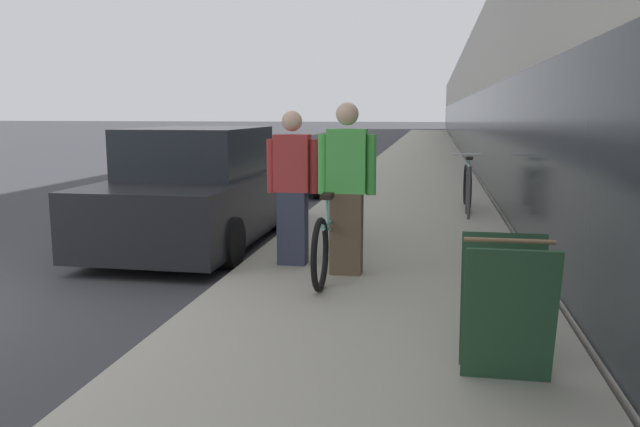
# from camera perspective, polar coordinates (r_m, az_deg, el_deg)

# --- Properties ---
(sidewalk_slab) EXTENTS (3.21, 70.00, 0.12)m
(sidewalk_slab) POSITION_cam_1_polar(r_m,az_deg,el_deg) (25.18, 9.19, 5.19)
(sidewalk_slab) COLOR #A39E8E
(sidewalk_slab) RESTS_ON ground
(storefront_facade) EXTENTS (10.01, 70.00, 4.51)m
(storefront_facade) POSITION_cam_1_polar(r_m,az_deg,el_deg) (33.68, 21.10, 9.43)
(storefront_facade) COLOR #BCB7AD
(storefront_facade) RESTS_ON ground
(tandem_bicycle) EXTENTS (0.52, 2.90, 0.89)m
(tandem_bicycle) POSITION_cam_1_polar(r_m,az_deg,el_deg) (6.94, 1.60, -1.56)
(tandem_bicycle) COLOR black
(tandem_bicycle) RESTS_ON sidewalk_slab
(person_rider) EXTENTS (0.61, 0.24, 1.78)m
(person_rider) POSITION_cam_1_polar(r_m,az_deg,el_deg) (6.47, 2.46, 2.25)
(person_rider) COLOR brown
(person_rider) RESTS_ON sidewalk_slab
(person_bystander) EXTENTS (0.58, 0.23, 1.70)m
(person_bystander) POSITION_cam_1_polar(r_m,az_deg,el_deg) (6.89, -2.53, 2.32)
(person_bystander) COLOR #33384C
(person_bystander) RESTS_ON sidewalk_slab
(bike_rack_hoop) EXTENTS (0.05, 0.60, 0.84)m
(bike_rack_hoop) POSITION_cam_1_polar(r_m,az_deg,el_deg) (10.38, 13.43, 2.53)
(bike_rack_hoop) COLOR #4C4C51
(bike_rack_hoop) RESTS_ON sidewalk_slab
(cruiser_bike_nearest) EXTENTS (0.52, 1.70, 0.94)m
(cruiser_bike_nearest) POSITION_cam_1_polar(r_m,az_deg,el_deg) (11.27, 13.32, 2.45)
(cruiser_bike_nearest) COLOR black
(cruiser_bike_nearest) RESTS_ON sidewalk_slab
(sandwich_board_sign) EXTENTS (0.56, 0.56, 0.90)m
(sandwich_board_sign) POSITION_cam_1_polar(r_m,az_deg,el_deg) (4.22, 16.67, -8.16)
(sandwich_board_sign) COLOR #23472D
(sandwich_board_sign) RESTS_ON sidewalk_slab
(parked_sedan_curbside) EXTENTS (1.88, 4.11, 1.59)m
(parked_sedan_curbside) POSITION_cam_1_polar(r_m,az_deg,el_deg) (8.69, -10.98, 1.93)
(parked_sedan_curbside) COLOR black
(parked_sedan_curbside) RESTS_ON ground
(vintage_roadster_curbside) EXTENTS (1.79, 4.35, 0.99)m
(vintage_roadster_curbside) POSITION_cam_1_polar(r_m,az_deg,el_deg) (14.41, -2.19, 3.79)
(vintage_roadster_curbside) COLOR white
(vintage_roadster_curbside) RESTS_ON ground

